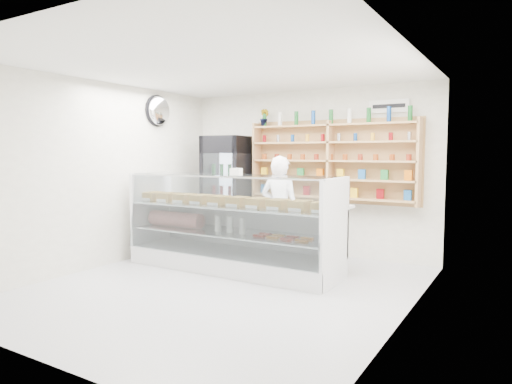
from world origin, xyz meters
The scene contains 8 objects.
room centered at (0.00, 0.00, 1.40)m, with size 5.00×5.00×5.00m.
display_counter centered at (-0.42, 0.83, 0.38)m, with size 3.25×0.97×1.42m.
shop_worker centered at (0.01, 1.52, 0.84)m, with size 0.61×0.40×1.69m, color white.
drinks_cooler centered at (-1.36, 2.04, 1.02)m, with size 0.81×0.79×2.03m.
wall_shelving centered at (0.50, 2.34, 1.59)m, with size 2.84×0.28×1.33m.
potted_plant centered at (-0.75, 2.34, 2.35)m, with size 0.17×0.14×0.30m, color #1E6626.
security_mirror centered at (-2.17, 1.20, 2.45)m, with size 0.15×0.50×0.50m, color silver.
wall_sign centered at (1.40, 2.47, 2.45)m, with size 0.62×0.03×0.20m, color white.
Camera 1 is at (3.32, -4.70, 1.73)m, focal length 32.00 mm.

